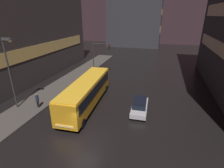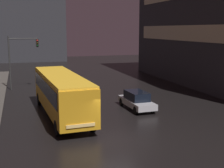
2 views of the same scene
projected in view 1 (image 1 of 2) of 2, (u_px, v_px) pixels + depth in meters
ground_plane at (84, 142)px, 15.47m from camera, size 120.00×120.00×0.00m
sidewalk_left at (58, 88)px, 26.70m from camera, size 4.00×48.00×0.15m
building_left_tower at (25, 31)px, 31.08m from camera, size 10.07×26.88×15.65m
building_far_backdrop at (135, 19)px, 61.66m from camera, size 18.07×12.00×18.18m
bus_near at (87, 91)px, 21.06m from camera, size 3.26×11.97×3.27m
car_taxi at (140, 106)px, 20.17m from camera, size 1.91×4.64×1.51m
pedestrian_near at (37, 99)px, 20.66m from camera, size 0.37×0.37×1.80m
traffic_light_main at (99, 53)px, 31.99m from camera, size 3.30×0.35×6.01m
street_lamp_sidewalk at (9, 64)px, 19.04m from camera, size 1.25×0.36×8.21m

